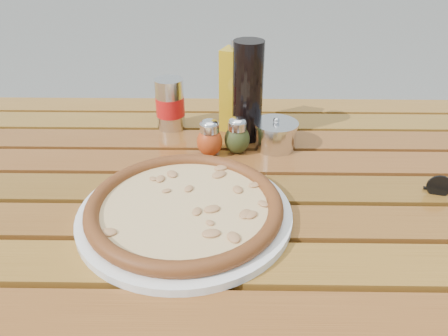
{
  "coord_description": "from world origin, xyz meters",
  "views": [
    {
      "loc": [
        0.01,
        -0.69,
        1.2
      ],
      "look_at": [
        0.0,
        0.02,
        0.78
      ],
      "focal_mm": 35.0,
      "sensor_mm": 36.0,
      "label": 1
    }
  ],
  "objects_px": {
    "pizza": "(185,206)",
    "soda_can": "(170,105)",
    "olive_oil_cruet": "(235,90)",
    "parmesan_tin": "(275,135)",
    "oregano_shaker": "(237,136)",
    "table": "(224,219)",
    "dark_bottle": "(248,92)",
    "plate": "(185,214)",
    "pepper_shaker": "(210,138)"
  },
  "relations": [
    {
      "from": "olive_oil_cruet",
      "to": "pepper_shaker",
      "type": "bearing_deg",
      "value": -111.91
    },
    {
      "from": "dark_bottle",
      "to": "soda_can",
      "type": "height_order",
      "value": "dark_bottle"
    },
    {
      "from": "pizza",
      "to": "pepper_shaker",
      "type": "xyz_separation_m",
      "value": [
        0.03,
        0.22,
        0.02
      ]
    },
    {
      "from": "oregano_shaker",
      "to": "olive_oil_cruet",
      "type": "height_order",
      "value": "olive_oil_cruet"
    },
    {
      "from": "table",
      "to": "pizza",
      "type": "distance_m",
      "value": 0.15
    },
    {
      "from": "olive_oil_cruet",
      "to": "parmesan_tin",
      "type": "distance_m",
      "value": 0.15
    },
    {
      "from": "plate",
      "to": "oregano_shaker",
      "type": "distance_m",
      "value": 0.25
    },
    {
      "from": "oregano_shaker",
      "to": "dark_bottle",
      "type": "distance_m",
      "value": 0.1
    },
    {
      "from": "table",
      "to": "plate",
      "type": "xyz_separation_m",
      "value": [
        -0.06,
        -0.09,
        0.08
      ]
    },
    {
      "from": "table",
      "to": "pizza",
      "type": "relative_size",
      "value": 3.59
    },
    {
      "from": "plate",
      "to": "pizza",
      "type": "height_order",
      "value": "pizza"
    },
    {
      "from": "oregano_shaker",
      "to": "parmesan_tin",
      "type": "xyz_separation_m",
      "value": [
        0.08,
        0.02,
        -0.01
      ]
    },
    {
      "from": "table",
      "to": "olive_oil_cruet",
      "type": "relative_size",
      "value": 6.67
    },
    {
      "from": "dark_bottle",
      "to": "table",
      "type": "bearing_deg",
      "value": -102.93
    },
    {
      "from": "pepper_shaker",
      "to": "parmesan_tin",
      "type": "height_order",
      "value": "pepper_shaker"
    },
    {
      "from": "olive_oil_cruet",
      "to": "pizza",
      "type": "bearing_deg",
      "value": -103.52
    },
    {
      "from": "parmesan_tin",
      "to": "pizza",
      "type": "bearing_deg",
      "value": -123.97
    },
    {
      "from": "table",
      "to": "pizza",
      "type": "bearing_deg",
      "value": -124.34
    },
    {
      "from": "pepper_shaker",
      "to": "parmesan_tin",
      "type": "bearing_deg",
      "value": 14.03
    },
    {
      "from": "table",
      "to": "pizza",
      "type": "height_order",
      "value": "pizza"
    },
    {
      "from": "olive_oil_cruet",
      "to": "parmesan_tin",
      "type": "xyz_separation_m",
      "value": [
        0.09,
        -0.1,
        -0.07
      ]
    },
    {
      "from": "table",
      "to": "dark_bottle",
      "type": "bearing_deg",
      "value": 77.07
    },
    {
      "from": "pizza",
      "to": "pepper_shaker",
      "type": "relative_size",
      "value": 4.75
    },
    {
      "from": "pizza",
      "to": "parmesan_tin",
      "type": "relative_size",
      "value": 4.0
    },
    {
      "from": "plate",
      "to": "pepper_shaker",
      "type": "height_order",
      "value": "pepper_shaker"
    },
    {
      "from": "oregano_shaker",
      "to": "parmesan_tin",
      "type": "distance_m",
      "value": 0.09
    },
    {
      "from": "soda_can",
      "to": "oregano_shaker",
      "type": "bearing_deg",
      "value": -37.92
    },
    {
      "from": "table",
      "to": "olive_oil_cruet",
      "type": "height_order",
      "value": "olive_oil_cruet"
    },
    {
      "from": "pepper_shaker",
      "to": "dark_bottle",
      "type": "height_order",
      "value": "dark_bottle"
    },
    {
      "from": "table",
      "to": "dark_bottle",
      "type": "distance_m",
      "value": 0.29
    },
    {
      "from": "soda_can",
      "to": "olive_oil_cruet",
      "type": "height_order",
      "value": "olive_oil_cruet"
    },
    {
      "from": "pizza",
      "to": "soda_can",
      "type": "distance_m",
      "value": 0.36
    },
    {
      "from": "pepper_shaker",
      "to": "parmesan_tin",
      "type": "relative_size",
      "value": 0.84
    },
    {
      "from": "olive_oil_cruet",
      "to": "parmesan_tin",
      "type": "relative_size",
      "value": 2.16
    },
    {
      "from": "pizza",
      "to": "olive_oil_cruet",
      "type": "height_order",
      "value": "olive_oil_cruet"
    },
    {
      "from": "plate",
      "to": "oregano_shaker",
      "type": "xyz_separation_m",
      "value": [
        0.09,
        0.23,
        0.03
      ]
    },
    {
      "from": "table",
      "to": "soda_can",
      "type": "bearing_deg",
      "value": 116.36
    },
    {
      "from": "dark_bottle",
      "to": "soda_can",
      "type": "xyz_separation_m",
      "value": [
        -0.18,
        0.05,
        -0.05
      ]
    },
    {
      "from": "plate",
      "to": "pepper_shaker",
      "type": "relative_size",
      "value": 4.39
    },
    {
      "from": "pizza",
      "to": "dark_bottle",
      "type": "relative_size",
      "value": 1.77
    },
    {
      "from": "oregano_shaker",
      "to": "olive_oil_cruet",
      "type": "bearing_deg",
      "value": 92.56
    },
    {
      "from": "table",
      "to": "oregano_shaker",
      "type": "xyz_separation_m",
      "value": [
        0.03,
        0.14,
        0.11
      ]
    },
    {
      "from": "pepper_shaker",
      "to": "olive_oil_cruet",
      "type": "height_order",
      "value": "olive_oil_cruet"
    },
    {
      "from": "pizza",
      "to": "oregano_shaker",
      "type": "bearing_deg",
      "value": 68.95
    },
    {
      "from": "dark_bottle",
      "to": "soda_can",
      "type": "distance_m",
      "value": 0.19
    },
    {
      "from": "oregano_shaker",
      "to": "table",
      "type": "bearing_deg",
      "value": -100.5
    },
    {
      "from": "pizza",
      "to": "plate",
      "type": "bearing_deg",
      "value": -90.0
    },
    {
      "from": "dark_bottle",
      "to": "oregano_shaker",
      "type": "bearing_deg",
      "value": -107.59
    },
    {
      "from": "oregano_shaker",
      "to": "soda_can",
      "type": "bearing_deg",
      "value": 142.08
    },
    {
      "from": "plate",
      "to": "parmesan_tin",
      "type": "bearing_deg",
      "value": 56.03
    }
  ]
}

